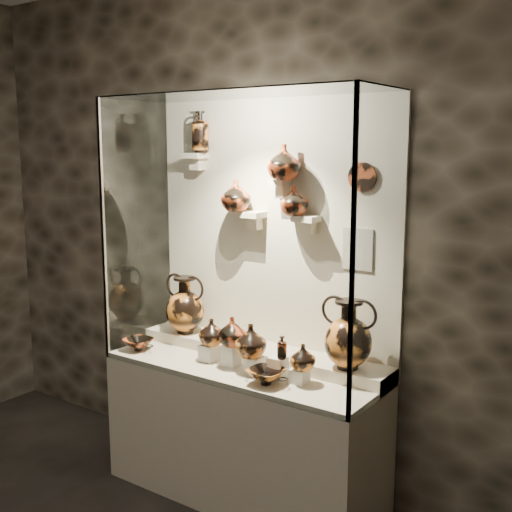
{
  "coord_description": "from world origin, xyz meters",
  "views": [
    {
      "loc": [
        2.14,
        -0.75,
        2.12
      ],
      "look_at": [
        0.04,
        2.26,
        1.48
      ],
      "focal_mm": 45.0,
      "sensor_mm": 36.0,
      "label": 1
    }
  ],
  "objects_px": {
    "amphora_right": "(348,334)",
    "ovoid_vase_c": "(294,201)",
    "amphora_left": "(185,305)",
    "kylix_left": "(139,343)",
    "lekythos_small": "(282,346)",
    "jug_b": "(232,331)",
    "ovoid_vase_a": "(236,196)",
    "ovoid_vase_b": "(284,162)",
    "jug_c": "(251,341)",
    "jug_a": "(212,332)",
    "lekythos_tall": "(201,129)",
    "kylix_right": "(266,375)",
    "jug_e": "(303,357)"
  },
  "relations": [
    {
      "from": "amphora_right",
      "to": "ovoid_vase_c",
      "type": "xyz_separation_m",
      "value": [
        -0.4,
        0.07,
        0.71
      ]
    },
    {
      "from": "amphora_left",
      "to": "kylix_left",
      "type": "xyz_separation_m",
      "value": [
        -0.14,
        -0.29,
        -0.21
      ]
    },
    {
      "from": "amphora_left",
      "to": "lekythos_small",
      "type": "relative_size",
      "value": 2.56
    },
    {
      "from": "jug_b",
      "to": "ovoid_vase_a",
      "type": "xyz_separation_m",
      "value": [
        -0.16,
        0.26,
        0.77
      ]
    },
    {
      "from": "amphora_right",
      "to": "ovoid_vase_b",
      "type": "relative_size",
      "value": 1.9
    },
    {
      "from": "ovoid_vase_b",
      "to": "ovoid_vase_c",
      "type": "bearing_deg",
      "value": 14.43
    },
    {
      "from": "lekythos_small",
      "to": "ovoid_vase_c",
      "type": "height_order",
      "value": "ovoid_vase_c"
    },
    {
      "from": "amphora_right",
      "to": "kylix_left",
      "type": "xyz_separation_m",
      "value": [
        -1.33,
        -0.29,
        -0.22
      ]
    },
    {
      "from": "jug_c",
      "to": "amphora_left",
      "type": "bearing_deg",
      "value": 152.74
    },
    {
      "from": "ovoid_vase_b",
      "to": "lekythos_small",
      "type": "bearing_deg",
      "value": -58.52
    },
    {
      "from": "jug_a",
      "to": "ovoid_vase_b",
      "type": "height_order",
      "value": "ovoid_vase_b"
    },
    {
      "from": "lekythos_small",
      "to": "lekythos_tall",
      "type": "height_order",
      "value": "lekythos_tall"
    },
    {
      "from": "lekythos_tall",
      "to": "amphora_left",
      "type": "bearing_deg",
      "value": -151.39
    },
    {
      "from": "jug_a",
      "to": "lekythos_tall",
      "type": "height_order",
      "value": "lekythos_tall"
    },
    {
      "from": "ovoid_vase_a",
      "to": "ovoid_vase_b",
      "type": "xyz_separation_m",
      "value": [
        0.35,
        -0.01,
        0.21
      ]
    },
    {
      "from": "jug_a",
      "to": "kylix_right",
      "type": "relative_size",
      "value": 0.63
    },
    {
      "from": "jug_a",
      "to": "ovoid_vase_c",
      "type": "height_order",
      "value": "ovoid_vase_c"
    },
    {
      "from": "jug_b",
      "to": "kylix_left",
      "type": "relative_size",
      "value": 0.74
    },
    {
      "from": "jug_e",
      "to": "kylix_right",
      "type": "height_order",
      "value": "jug_e"
    },
    {
      "from": "kylix_left",
      "to": "ovoid_vase_a",
      "type": "xyz_separation_m",
      "value": [
        0.52,
        0.35,
        0.94
      ]
    },
    {
      "from": "amphora_right",
      "to": "jug_c",
      "type": "height_order",
      "value": "amphora_right"
    },
    {
      "from": "ovoid_vase_c",
      "to": "amphora_right",
      "type": "bearing_deg",
      "value": -25.55
    },
    {
      "from": "lekythos_tall",
      "to": "kylix_left",
      "type": "bearing_deg",
      "value": -141.85
    },
    {
      "from": "amphora_right",
      "to": "jug_e",
      "type": "height_order",
      "value": "amphora_right"
    },
    {
      "from": "jug_b",
      "to": "amphora_left",
      "type": "bearing_deg",
      "value": 176.89
    },
    {
      "from": "kylix_right",
      "to": "ovoid_vase_b",
      "type": "xyz_separation_m",
      "value": [
        -0.13,
        0.36,
        1.14
      ]
    },
    {
      "from": "jug_b",
      "to": "lekythos_tall",
      "type": "distance_m",
      "value": 1.29
    },
    {
      "from": "jug_a",
      "to": "kylix_right",
      "type": "xyz_separation_m",
      "value": [
        0.48,
        -0.12,
        -0.13
      ]
    },
    {
      "from": "jug_e",
      "to": "ovoid_vase_a",
      "type": "xyz_separation_m",
      "value": [
        -0.64,
        0.25,
        0.83
      ]
    },
    {
      "from": "jug_b",
      "to": "lekythos_tall",
      "type": "height_order",
      "value": "lekythos_tall"
    },
    {
      "from": "jug_b",
      "to": "ovoid_vase_c",
      "type": "bearing_deg",
      "value": 64.39
    },
    {
      "from": "jug_c",
      "to": "lekythos_tall",
      "type": "relative_size",
      "value": 0.66
    },
    {
      "from": "jug_a",
      "to": "ovoid_vase_b",
      "type": "bearing_deg",
      "value": 40.53
    },
    {
      "from": "kylix_right",
      "to": "amphora_right",
      "type": "bearing_deg",
      "value": 57.2
    },
    {
      "from": "lekythos_tall",
      "to": "ovoid_vase_b",
      "type": "distance_m",
      "value": 0.68
    },
    {
      "from": "amphora_left",
      "to": "jug_c",
      "type": "bearing_deg",
      "value": -37.85
    },
    {
      "from": "amphora_left",
      "to": "kylix_left",
      "type": "bearing_deg",
      "value": -137.19
    },
    {
      "from": "kylix_right",
      "to": "ovoid_vase_c",
      "type": "bearing_deg",
      "value": 114.81
    },
    {
      "from": "jug_b",
      "to": "ovoid_vase_c",
      "type": "distance_m",
      "value": 0.84
    },
    {
      "from": "jug_e",
      "to": "lekythos_tall",
      "type": "distance_m",
      "value": 1.57
    },
    {
      "from": "jug_c",
      "to": "ovoid_vase_b",
      "type": "xyz_separation_m",
      "value": [
        0.05,
        0.26,
        1.0
      ]
    },
    {
      "from": "jug_b",
      "to": "jug_e",
      "type": "distance_m",
      "value": 0.48
    },
    {
      "from": "jug_e",
      "to": "ovoid_vase_a",
      "type": "bearing_deg",
      "value": 155.44
    },
    {
      "from": "amphora_left",
      "to": "jug_c",
      "type": "distance_m",
      "value": 0.71
    },
    {
      "from": "jug_e",
      "to": "ovoid_vase_b",
      "type": "relative_size",
      "value": 0.71
    },
    {
      "from": "amphora_right",
      "to": "ovoid_vase_c",
      "type": "height_order",
      "value": "ovoid_vase_c"
    },
    {
      "from": "kylix_left",
      "to": "kylix_right",
      "type": "distance_m",
      "value": 0.99
    },
    {
      "from": "amphora_right",
      "to": "jug_c",
      "type": "relative_size",
      "value": 2.02
    },
    {
      "from": "jug_e",
      "to": "ovoid_vase_a",
      "type": "relative_size",
      "value": 0.76
    },
    {
      "from": "lekythos_small",
      "to": "amphora_right",
      "type": "bearing_deg",
      "value": 23.38
    }
  ]
}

